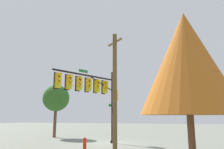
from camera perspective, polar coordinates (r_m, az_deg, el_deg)
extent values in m
plane|color=slate|center=(19.82, 0.08, -17.62)|extent=(120.00, 120.00, 0.00)
cylinder|color=black|center=(19.71, 0.08, -8.42)|extent=(0.20, 0.20, 6.34)
cylinder|color=black|center=(19.80, 0.08, -17.33)|extent=(0.36, 0.36, 0.20)
cylinder|color=black|center=(17.84, -6.79, -0.21)|extent=(5.75, 2.78, 0.14)
cylinder|color=black|center=(18.90, -2.84, -2.43)|extent=(2.62, 1.28, 1.08)
cube|color=gold|center=(19.17, -1.89, -3.31)|extent=(0.45, 0.46, 1.10)
cube|color=black|center=(19.32, -2.30, -3.37)|extent=(0.41, 0.23, 1.22)
sphere|color=maroon|center=(19.08, -1.46, -2.25)|extent=(0.22, 0.22, 0.22)
cylinder|color=gold|center=(19.05, -1.33, -2.08)|extent=(0.27, 0.23, 0.23)
sphere|color=#855607|center=(19.03, -1.47, -3.26)|extent=(0.22, 0.22, 0.22)
cylinder|color=gold|center=(19.00, -1.34, -3.09)|extent=(0.27, 0.23, 0.23)
sphere|color=#20FF59|center=(18.99, -1.47, -4.27)|extent=(0.22, 0.22, 0.22)
cylinder|color=gold|center=(18.95, -1.34, -4.11)|extent=(0.27, 0.23, 0.23)
cube|color=#DFBB0F|center=(18.51, -4.00, -3.01)|extent=(0.44, 0.46, 1.10)
cube|color=black|center=(18.65, -4.42, -3.07)|extent=(0.42, 0.22, 1.22)
sphere|color=maroon|center=(18.41, -3.56, -1.90)|extent=(0.22, 0.22, 0.22)
cylinder|color=#DFBB0F|center=(18.38, -3.43, -1.73)|extent=(0.27, 0.22, 0.23)
sphere|color=#855607|center=(18.36, -3.57, -2.95)|extent=(0.22, 0.22, 0.22)
cylinder|color=#DFBB0F|center=(18.33, -3.44, -2.78)|extent=(0.27, 0.22, 0.23)
sphere|color=#20FF59|center=(18.32, -3.58, -4.00)|extent=(0.22, 0.22, 0.22)
cylinder|color=#DFBB0F|center=(18.28, -3.45, -3.83)|extent=(0.27, 0.22, 0.23)
cube|color=gold|center=(17.87, -6.26, -2.68)|extent=(0.45, 0.47, 1.10)
cube|color=black|center=(18.02, -6.66, -2.74)|extent=(0.41, 0.23, 1.22)
sphere|color=maroon|center=(17.77, -5.83, -1.53)|extent=(0.22, 0.22, 0.22)
cylinder|color=gold|center=(17.73, -5.70, -1.35)|extent=(0.27, 0.23, 0.23)
sphere|color=#855607|center=(17.71, -5.85, -2.61)|extent=(0.22, 0.22, 0.22)
cylinder|color=gold|center=(17.68, -5.72, -2.43)|extent=(0.27, 0.23, 0.23)
sphere|color=#20FF59|center=(17.67, -5.87, -3.70)|extent=(0.22, 0.22, 0.22)
cylinder|color=gold|center=(17.63, -5.74, -3.52)|extent=(0.27, 0.23, 0.23)
cube|color=gold|center=(17.26, -8.68, -2.31)|extent=(0.45, 0.47, 1.10)
cube|color=black|center=(17.42, -9.07, -2.38)|extent=(0.41, 0.24, 1.22)
sphere|color=maroon|center=(17.15, -8.26, -1.12)|extent=(0.22, 0.22, 0.22)
cylinder|color=gold|center=(17.12, -8.13, -0.93)|extent=(0.27, 0.23, 0.23)
sphere|color=#855607|center=(17.10, -8.29, -2.24)|extent=(0.22, 0.22, 0.22)
cylinder|color=gold|center=(17.06, -8.16, -2.06)|extent=(0.27, 0.23, 0.23)
sphere|color=#20FF59|center=(17.05, -8.32, -3.37)|extent=(0.22, 0.22, 0.22)
cylinder|color=gold|center=(17.01, -8.19, -3.19)|extent=(0.27, 0.23, 0.23)
cube|color=yellow|center=(16.68, -11.28, -1.92)|extent=(0.44, 0.46, 1.10)
cube|color=black|center=(16.84, -11.70, -1.99)|extent=(0.42, 0.21, 1.22)
sphere|color=maroon|center=(16.58, -10.81, -0.69)|extent=(0.22, 0.22, 0.22)
cylinder|color=yellow|center=(16.55, -10.68, -0.50)|extent=(0.27, 0.22, 0.23)
sphere|color=#855607|center=(16.53, -10.85, -1.85)|extent=(0.22, 0.22, 0.22)
cylinder|color=yellow|center=(16.49, -10.72, -1.66)|extent=(0.27, 0.22, 0.23)
sphere|color=#20FF59|center=(16.48, -10.90, -3.02)|extent=(0.22, 0.22, 0.22)
cylinder|color=yellow|center=(16.44, -10.76, -2.83)|extent=(0.27, 0.22, 0.23)
cube|color=gold|center=(16.15, -14.05, -1.50)|extent=(0.45, 0.46, 1.10)
cube|color=black|center=(16.31, -14.43, -1.58)|extent=(0.41, 0.23, 1.22)
sphere|color=maroon|center=(16.04, -13.62, -0.22)|extent=(0.22, 0.22, 0.22)
cylinder|color=gold|center=(16.00, -13.49, -0.02)|extent=(0.27, 0.23, 0.23)
sphere|color=#855607|center=(15.98, -13.67, -1.42)|extent=(0.22, 0.22, 0.22)
cylinder|color=gold|center=(15.94, -13.55, -1.22)|extent=(0.27, 0.23, 0.23)
sphere|color=#20FF59|center=(15.93, -13.73, -2.62)|extent=(0.22, 0.22, 0.22)
cylinder|color=gold|center=(15.88, -13.61, -2.43)|extent=(0.27, 0.23, 0.23)
cube|color=yellow|center=(20.05, 0.76, -5.53)|extent=(0.46, 0.44, 1.10)
cube|color=black|center=(19.90, 0.38, -5.49)|extent=(0.22, 0.42, 1.22)
sphere|color=maroon|center=(20.23, 1.14, -4.62)|extent=(0.22, 0.22, 0.22)
cylinder|color=yellow|center=(20.28, 1.26, -4.49)|extent=(0.22, 0.27, 0.23)
sphere|color=#855607|center=(20.19, 1.15, -5.57)|extent=(0.22, 0.22, 0.22)
cylinder|color=yellow|center=(20.24, 1.26, -5.45)|extent=(0.22, 0.27, 0.23)
sphere|color=#20FF59|center=(20.16, 1.15, -6.54)|extent=(0.22, 0.22, 0.22)
cylinder|color=yellow|center=(20.21, 1.26, -6.41)|extent=(0.22, 0.27, 0.23)
cube|color=white|center=(17.70, -7.55, 0.89)|extent=(0.86, 0.41, 0.26)
cube|color=#1C7932|center=(17.70, -7.55, 0.89)|extent=(0.83, 0.41, 0.22)
cube|color=white|center=(19.72, 0.08, -8.06)|extent=(0.41, 0.86, 0.26)
cube|color=#117A29|center=(19.72, 0.08, -8.06)|extent=(0.41, 0.83, 0.22)
cylinder|color=brown|center=(15.18, 0.74, -4.07)|extent=(0.32, 0.32, 8.20)
cube|color=brown|center=(16.00, 0.71, 8.47)|extent=(1.29, 1.42, 0.12)
cylinder|color=red|center=(16.06, -7.21, -17.88)|extent=(0.24, 0.24, 0.65)
sphere|color=red|center=(16.02, -7.17, -16.47)|extent=(0.22, 0.22, 0.22)
cylinder|color=red|center=(15.92, -7.44, -17.81)|extent=(0.12, 0.10, 0.10)
cylinder|color=brown|center=(26.00, -14.81, -12.29)|extent=(0.33, 0.33, 3.11)
sphere|color=#2F6022|center=(26.08, -14.50, -6.02)|extent=(3.06, 3.06, 3.06)
cylinder|color=brown|center=(9.93, 20.32, -16.64)|extent=(0.29, 0.29, 2.32)
cone|color=#AF5F1D|center=(10.16, 18.99, 3.29)|extent=(4.19, 4.19, 4.66)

